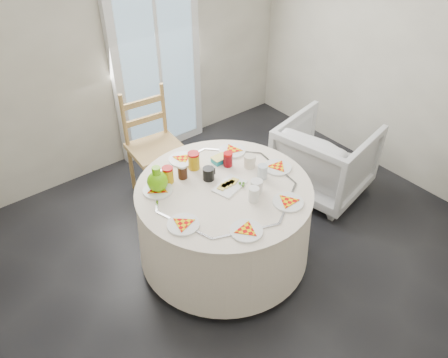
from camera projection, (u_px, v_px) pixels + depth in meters
floor at (251, 263)px, 3.59m from camera, size 4.00×4.00×0.00m
wall_back at (114, 40)px, 4.04m from camera, size 4.00×0.02×2.60m
wall_right at (430, 53)px, 3.79m from camera, size 0.02×4.00×2.60m
glass_door at (157, 57)px, 4.36m from camera, size 1.00×0.08×2.10m
table at (224, 222)px, 3.44m from camera, size 1.36×1.36×0.69m
wooden_chair at (156, 151)px, 4.06m from camera, size 0.50×0.48×1.04m
armchair at (325, 157)px, 4.13m from camera, size 0.88×0.91×0.81m
place_settings at (224, 182)px, 3.20m from camera, size 1.44×1.44×0.02m
jar_cluster at (197, 163)px, 3.30m from camera, size 0.61×0.41×0.16m
butter_tub at (220, 155)px, 3.46m from camera, size 0.13×0.09×0.05m
green_pitcher at (157, 173)px, 3.12m from camera, size 0.18×0.18×0.20m
cheese_platter at (230, 181)px, 3.21m from camera, size 0.28×0.22×0.03m
mugs_glasses at (237, 168)px, 3.27m from camera, size 0.82×0.82×0.12m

